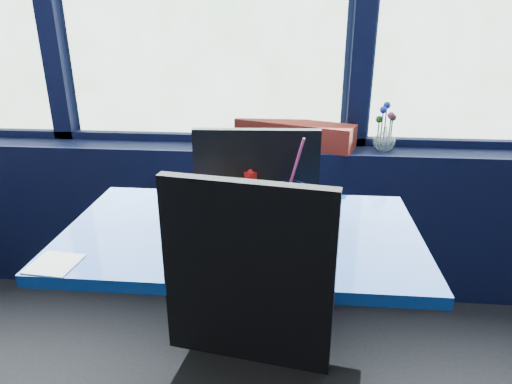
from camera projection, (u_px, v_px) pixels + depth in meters
The scene contains 10 objects.
window_sill at pixel (207, 215), 2.52m from camera, with size 5.00×0.26×0.80m, color black.
near_table at pixel (242, 275), 1.62m from camera, with size 1.20×0.70×0.75m.
chair_near_front at pixel (250, 370), 1.13m from camera, with size 0.55×0.56×1.06m.
chair_near_back at pixel (261, 228), 1.89m from camera, with size 0.50×0.51×1.06m.
planter_box at pixel (294, 133), 2.34m from camera, with size 0.61×0.15×0.12m, color maroon.
flower_vase at pixel (385, 136), 2.25m from camera, with size 0.15×0.15×0.24m.
food_basket at pixel (233, 219), 1.54m from camera, with size 0.31×0.30×0.11m.
ketchup_bottle at pixel (251, 187), 1.68m from camera, with size 0.05×0.05×0.21m.
soda_cup at pixel (291, 206), 1.54m from camera, with size 0.10×0.10×0.33m.
napkin at pixel (54, 264), 1.34m from camera, with size 0.13×0.13×0.00m, color white.
Camera 1 is at (0.48, 0.61, 1.44)m, focal length 32.00 mm.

